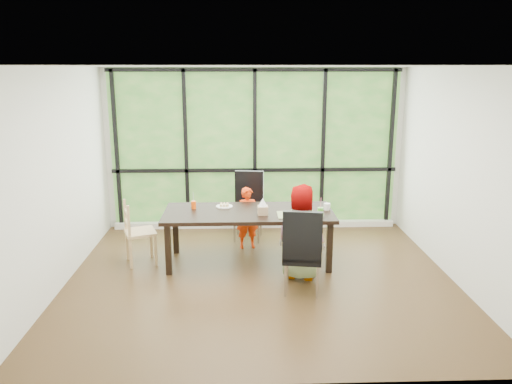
% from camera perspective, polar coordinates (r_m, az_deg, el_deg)
% --- Properties ---
extents(ground, '(5.00, 5.00, 0.00)m').
position_cam_1_polar(ground, '(6.59, 0.50, -9.89)').
color(ground, black).
rests_on(ground, ground).
extents(back_wall, '(5.00, 0.00, 5.00)m').
position_cam_1_polar(back_wall, '(8.37, -0.15, 4.97)').
color(back_wall, silver).
rests_on(back_wall, ground).
extents(foliage_backdrop, '(4.80, 0.02, 2.65)m').
position_cam_1_polar(foliage_backdrop, '(8.35, -0.14, 4.95)').
color(foliage_backdrop, '#285320').
rests_on(foliage_backdrop, back_wall).
extents(window_mullions, '(4.80, 0.06, 2.65)m').
position_cam_1_polar(window_mullions, '(8.31, -0.13, 4.90)').
color(window_mullions, black).
rests_on(window_mullions, back_wall).
extents(window_sill, '(4.80, 0.12, 0.10)m').
position_cam_1_polar(window_sill, '(8.58, -0.12, -3.74)').
color(window_sill, silver).
rests_on(window_sill, ground).
extents(dining_table, '(2.36, 1.05, 0.75)m').
position_cam_1_polar(dining_table, '(6.97, -0.85, -5.19)').
color(dining_table, black).
rests_on(dining_table, ground).
extents(chair_window_leather, '(0.52, 0.52, 1.08)m').
position_cam_1_polar(chair_window_leather, '(7.86, -0.95, -1.70)').
color(chair_window_leather, black).
rests_on(chair_window_leather, ground).
extents(chair_interior_leather, '(0.53, 0.53, 1.08)m').
position_cam_1_polar(chair_interior_leather, '(6.06, 5.38, -6.65)').
color(chair_interior_leather, black).
rests_on(chair_interior_leather, ground).
extents(chair_end_beech, '(0.52, 0.53, 0.90)m').
position_cam_1_polar(chair_end_beech, '(7.12, -13.19, -4.53)').
color(chair_end_beech, tan).
rests_on(chair_end_beech, ground).
extents(child_toddler, '(0.38, 0.28, 0.94)m').
position_cam_1_polar(child_toddler, '(7.51, -0.95, -2.99)').
color(child_toddler, red).
rests_on(child_toddler, ground).
extents(child_older, '(0.70, 0.56, 1.26)m').
position_cam_1_polar(child_older, '(6.42, 5.45, -4.61)').
color(child_older, slate).
rests_on(child_older, ground).
extents(placemat, '(0.48, 0.35, 0.01)m').
position_cam_1_polar(placemat, '(6.71, 4.55, -2.63)').
color(placemat, tan).
rests_on(placemat, dining_table).
extents(plate_far, '(0.24, 0.24, 0.01)m').
position_cam_1_polar(plate_far, '(7.08, -3.67, -1.67)').
color(plate_far, white).
rests_on(plate_far, dining_table).
extents(plate_near, '(0.20, 0.20, 0.01)m').
position_cam_1_polar(plate_near, '(6.68, 4.64, -2.68)').
color(plate_near, white).
rests_on(plate_near, dining_table).
extents(orange_cup, '(0.07, 0.07, 0.11)m').
position_cam_1_polar(orange_cup, '(7.03, -7.21, -1.48)').
color(orange_cup, '#FC500A').
rests_on(orange_cup, dining_table).
extents(green_cup, '(0.08, 0.08, 0.13)m').
position_cam_1_polar(green_cup, '(6.65, 7.44, -2.33)').
color(green_cup, '#54B532').
rests_on(green_cup, dining_table).
extents(white_mug, '(0.09, 0.09, 0.09)m').
position_cam_1_polar(white_mug, '(6.99, 8.19, -1.67)').
color(white_mug, white).
rests_on(white_mug, dining_table).
extents(tissue_box, '(0.14, 0.14, 0.12)m').
position_cam_1_polar(tissue_box, '(6.70, 0.79, -2.12)').
color(tissue_box, tan).
rests_on(tissue_box, dining_table).
extents(crepe_rolls_far, '(0.15, 0.12, 0.04)m').
position_cam_1_polar(crepe_rolls_far, '(7.08, -3.68, -1.47)').
color(crepe_rolls_far, tan).
rests_on(crepe_rolls_far, plate_far).
extents(crepe_rolls_near, '(0.15, 0.12, 0.04)m').
position_cam_1_polar(crepe_rolls_near, '(6.67, 4.64, -2.48)').
color(crepe_rolls_near, tan).
rests_on(crepe_rolls_near, plate_near).
extents(straw_white, '(0.01, 0.04, 0.20)m').
position_cam_1_polar(straw_white, '(7.01, -7.23, -0.74)').
color(straw_white, white).
rests_on(straw_white, orange_cup).
extents(straw_pink, '(0.01, 0.04, 0.20)m').
position_cam_1_polar(straw_pink, '(6.62, 7.46, -1.47)').
color(straw_pink, pink).
rests_on(straw_pink, green_cup).
extents(tissue, '(0.12, 0.12, 0.11)m').
position_cam_1_polar(tissue, '(6.66, 0.79, -1.17)').
color(tissue, white).
rests_on(tissue, tissue_box).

